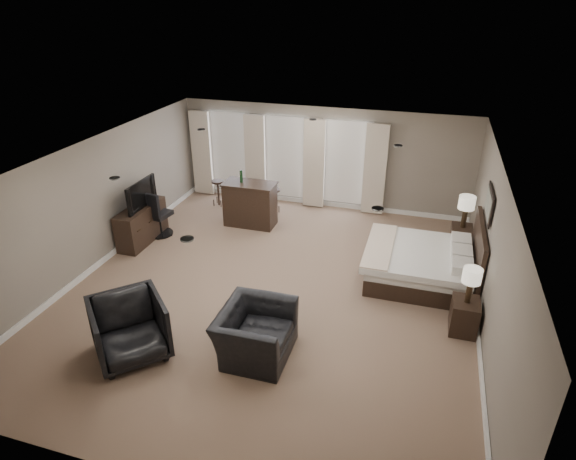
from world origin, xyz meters
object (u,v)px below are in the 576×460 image
(nightstand_far, at_px, (460,239))
(lamp_far, at_px, (465,212))
(tv, at_px, (139,204))
(lamp_near, at_px, (470,286))
(nightstand_near, at_px, (464,316))
(bar_stool_right, at_px, (274,201))
(dresser, at_px, (142,224))
(armchair_far, at_px, (129,326))
(bed, at_px, (417,250))
(armchair_near, at_px, (255,325))
(bar_stool_left, at_px, (218,193))
(desk_chair, at_px, (158,213))
(bar_counter, at_px, (250,204))

(nightstand_far, height_order, lamp_far, lamp_far)
(tv, bearing_deg, lamp_near, -100.91)
(nightstand_near, relative_size, nightstand_far, 0.99)
(bar_stool_right, bearing_deg, dresser, -136.31)
(tv, distance_m, armchair_far, 3.97)
(tv, bearing_deg, nightstand_far, -77.25)
(nightstand_near, bearing_deg, dresser, 169.09)
(bed, xyz_separation_m, nightstand_near, (0.89, -1.45, -0.36))
(nightstand_far, relative_size, lamp_far, 0.82)
(nightstand_far, height_order, dresser, dresser)
(tv, relative_size, armchair_near, 0.89)
(bar_stool_left, bearing_deg, bed, -23.53)
(bar_stool_right, height_order, desk_chair, desk_chair)
(lamp_near, distance_m, tv, 7.05)
(dresser, bearing_deg, lamp_far, 12.75)
(dresser, bearing_deg, bed, 1.10)
(bar_stool_left, bearing_deg, lamp_near, -31.36)
(nightstand_near, height_order, armchair_near, armchair_near)
(dresser, bearing_deg, bar_stool_right, 43.69)
(nightstand_far, distance_m, tv, 7.12)
(armchair_far, bearing_deg, lamp_near, -22.22)
(nightstand_far, height_order, bar_counter, bar_counter)
(lamp_far, relative_size, armchair_far, 0.66)
(bar_counter, bearing_deg, armchair_far, -91.26)
(bed, xyz_separation_m, armchair_far, (-4.09, -3.56, -0.11))
(nightstand_far, bearing_deg, nightstand_near, -90.00)
(armchair_far, xyz_separation_m, bar_stool_right, (0.45, 5.73, -0.20))
(armchair_far, relative_size, bar_stool_left, 1.56)
(bar_stool_right, bearing_deg, nightstand_near, -38.70)
(armchair_far, bearing_deg, lamp_far, -0.00)
(tv, bearing_deg, bar_stool_left, -18.80)
(nightstand_near, distance_m, armchair_near, 3.50)
(tv, xyz_separation_m, bar_counter, (2.05, 1.51, -0.37))
(armchair_far, height_order, desk_chair, desk_chair)
(bed, bearing_deg, dresser, -178.90)
(tv, height_order, desk_chair, desk_chair)
(nightstand_near, distance_m, nightstand_far, 2.90)
(lamp_near, height_order, dresser, lamp_near)
(lamp_far, height_order, desk_chair, lamp_far)
(nightstand_near, distance_m, lamp_far, 2.97)
(nightstand_far, bearing_deg, bar_stool_right, 170.92)
(armchair_near, relative_size, bar_stool_right, 1.81)
(armchair_near, bearing_deg, lamp_near, -64.03)
(lamp_near, height_order, lamp_far, lamp_far)
(nightstand_near, relative_size, tv, 0.54)
(nightstand_near, bearing_deg, bar_counter, 149.71)
(lamp_near, bearing_deg, desk_chair, 165.67)
(bar_stool_left, bearing_deg, desk_chair, -106.58)
(nightstand_far, height_order, desk_chair, desk_chair)
(desk_chair, bearing_deg, tv, 68.83)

